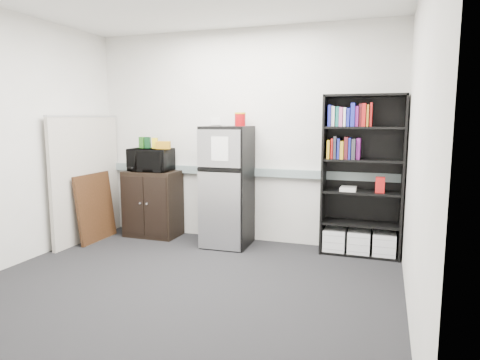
{
  "coord_description": "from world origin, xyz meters",
  "views": [
    {
      "loc": [
        1.77,
        -3.49,
        1.58
      ],
      "look_at": [
        0.27,
        0.9,
        0.91
      ],
      "focal_mm": 32.0,
      "sensor_mm": 36.0,
      "label": 1
    }
  ],
  "objects_px": {
    "cubicle_partition": "(87,178)",
    "microwave": "(151,160)",
    "refrigerator": "(227,187)",
    "bookshelf": "(362,177)",
    "cabinet": "(153,203)"
  },
  "relations": [
    {
      "from": "bookshelf",
      "to": "cubicle_partition",
      "type": "height_order",
      "value": "bookshelf"
    },
    {
      "from": "microwave",
      "to": "bookshelf",
      "type": "bearing_deg",
      "value": -0.9
    },
    {
      "from": "cubicle_partition",
      "to": "refrigerator",
      "type": "xyz_separation_m",
      "value": [
        1.83,
        0.34,
        -0.07
      ]
    },
    {
      "from": "bookshelf",
      "to": "cabinet",
      "type": "height_order",
      "value": "bookshelf"
    },
    {
      "from": "microwave",
      "to": "cubicle_partition",
      "type": "bearing_deg",
      "value": -153.28
    },
    {
      "from": "cubicle_partition",
      "to": "cabinet",
      "type": "height_order",
      "value": "cubicle_partition"
    },
    {
      "from": "microwave",
      "to": "refrigerator",
      "type": "bearing_deg",
      "value": -5.92
    },
    {
      "from": "refrigerator",
      "to": "cubicle_partition",
      "type": "bearing_deg",
      "value": -170.95
    },
    {
      "from": "cubicle_partition",
      "to": "refrigerator",
      "type": "bearing_deg",
      "value": 10.56
    },
    {
      "from": "bookshelf",
      "to": "microwave",
      "type": "distance_m",
      "value": 2.71
    },
    {
      "from": "refrigerator",
      "to": "bookshelf",
      "type": "bearing_deg",
      "value": 3.65
    },
    {
      "from": "bookshelf",
      "to": "cabinet",
      "type": "bearing_deg",
      "value": -178.64
    },
    {
      "from": "microwave",
      "to": "refrigerator",
      "type": "height_order",
      "value": "refrigerator"
    },
    {
      "from": "cubicle_partition",
      "to": "microwave",
      "type": "xyz_separation_m",
      "value": [
        0.72,
        0.4,
        0.23
      ]
    },
    {
      "from": "bookshelf",
      "to": "refrigerator",
      "type": "relative_size",
      "value": 1.24
    }
  ]
}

